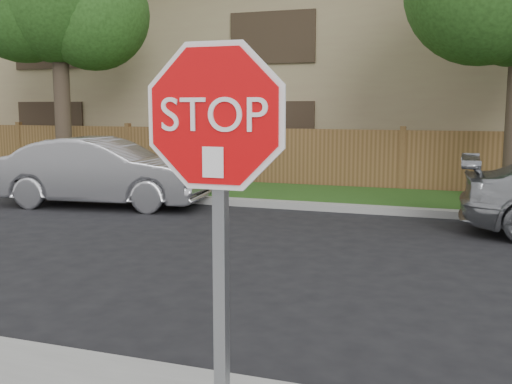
% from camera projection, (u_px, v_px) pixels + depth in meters
% --- Properties ---
extents(far_curb, '(70.00, 0.30, 0.15)m').
position_uv_depth(far_curb, '(384.00, 210.00, 12.32)').
color(far_curb, gray).
rests_on(far_curb, ground).
extents(grass_strip, '(70.00, 3.00, 0.12)m').
position_uv_depth(grass_strip, '(394.00, 199.00, 13.86)').
color(grass_strip, '#1E4714').
rests_on(grass_strip, ground).
extents(fence, '(70.00, 0.12, 1.60)m').
position_uv_depth(fence, '(402.00, 162.00, 15.24)').
color(fence, brown).
rests_on(fence, ground).
extents(apartment_building, '(35.20, 9.20, 7.20)m').
position_uv_depth(apartment_building, '(422.00, 66.00, 20.08)').
color(apartment_building, '#99835F').
rests_on(apartment_building, ground).
extents(stop_sign, '(1.01, 0.13, 2.55)m').
position_uv_depth(stop_sign, '(217.00, 182.00, 2.95)').
color(stop_sign, gray).
rests_on(stop_sign, sidewalk_near).
extents(sedan_left, '(4.78, 2.21, 1.52)m').
position_uv_depth(sedan_left, '(103.00, 172.00, 13.20)').
color(sedan_left, '#A7A7AC').
rests_on(sedan_left, ground).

